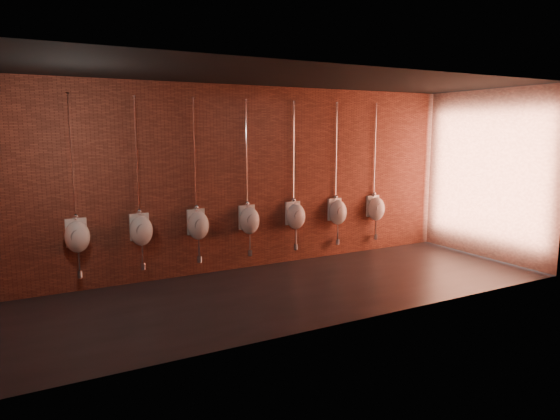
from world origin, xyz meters
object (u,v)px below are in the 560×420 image
Objects in this scene: urinal_0 at (77,236)px; urinal_3 at (249,220)px; urinal_6 at (376,208)px; urinal_2 at (198,224)px; urinal_4 at (296,215)px; urinal_1 at (141,230)px; urinal_5 at (338,211)px.

urinal_0 and urinal_3 have the same top height.
urinal_3 is at bearing 180.00° from urinal_6.
urinal_6 is at bearing 0.00° from urinal_2.
urinal_2 and urinal_6 have the same top height.
urinal_0 is at bearing 180.00° from urinal_6.
urinal_0 and urinal_2 have the same top height.
urinal_3 and urinal_4 have the same top height.
urinal_2 is (1.88, 0.00, 0.00)m from urinal_0.
urinal_2 and urinal_3 have the same top height.
urinal_2 is at bearing 180.00° from urinal_3.
urinal_4 is 1.88m from urinal_6.
urinal_1 and urinal_6 have the same top height.
urinal_1 is at bearing 180.00° from urinal_4.
urinal_0 is 1.00× the size of urinal_6.
urinal_5 is (4.69, 0.00, 0.00)m from urinal_0.
urinal_3 and urinal_5 have the same top height.
urinal_5 is 0.94m from urinal_6.
urinal_2 is (0.94, 0.00, 0.00)m from urinal_1.
urinal_6 is at bearing 0.00° from urinal_0.
urinal_6 is at bearing 0.00° from urinal_4.
urinal_0 is 1.00× the size of urinal_4.
urinal_0 is 1.00× the size of urinal_5.
urinal_5 is 1.00× the size of urinal_6.
urinal_0 is at bearing 180.00° from urinal_5.
urinal_1 is at bearing 180.00° from urinal_2.
urinal_5 is at bearing 180.00° from urinal_6.
urinal_3 is (1.88, 0.00, 0.00)m from urinal_1.
urinal_3 is 2.82m from urinal_6.
urinal_4 is 1.00× the size of urinal_6.
urinal_3 is 1.00× the size of urinal_4.
urinal_6 is (0.94, 0.00, 0.00)m from urinal_5.
urinal_3 is 1.00× the size of urinal_5.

